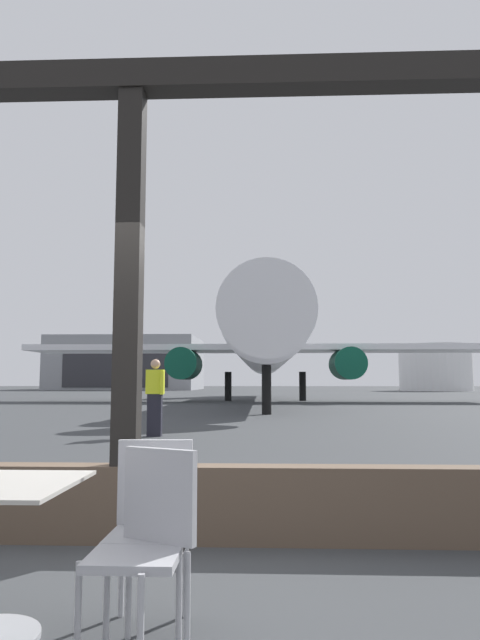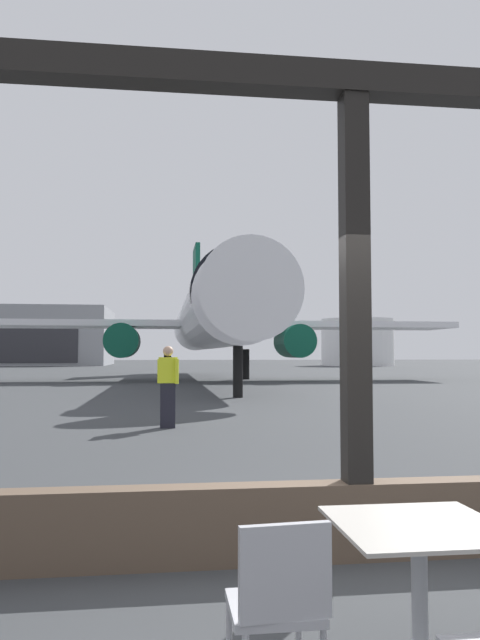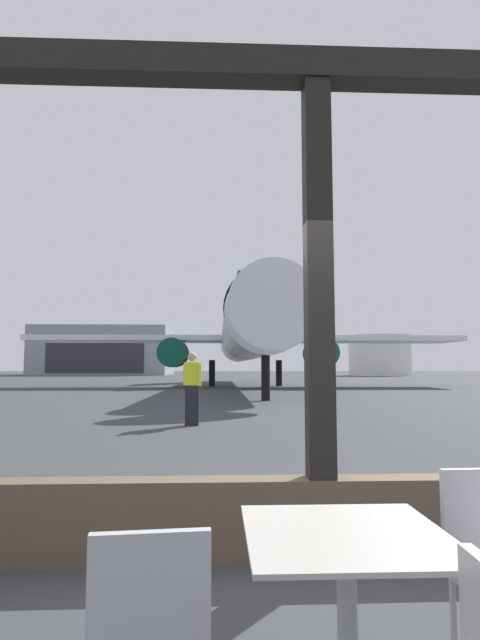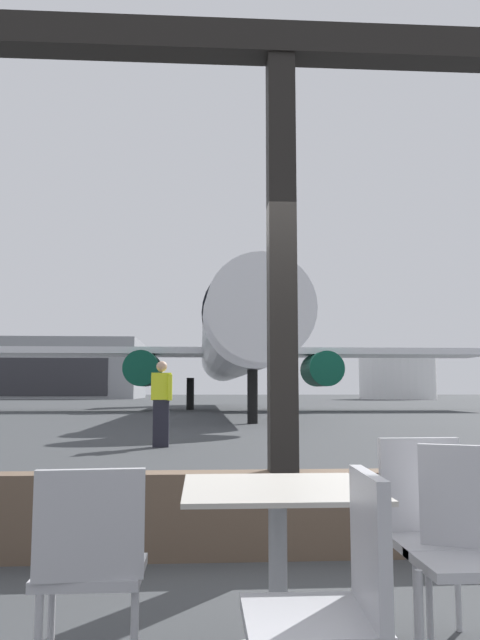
% 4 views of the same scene
% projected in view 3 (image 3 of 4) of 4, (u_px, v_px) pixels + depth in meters
% --- Properties ---
extents(ground_plane, '(220.00, 220.00, 0.00)m').
position_uv_depth(ground_plane, '(227.00, 383.00, 43.47)').
color(ground_plane, '#383A3D').
extents(window_frame, '(7.73, 0.24, 3.88)m').
position_uv_depth(window_frame, '(320.00, 364.00, 3.81)').
color(window_frame, brown).
rests_on(window_frame, ground).
extents(dining_table, '(0.81, 0.81, 0.74)m').
position_uv_depth(dining_table, '(347.00, 610.00, 2.00)').
color(dining_table, '#ADA89E').
rests_on(dining_table, ground).
extents(cafe_chair_window_right, '(0.42, 0.42, 0.86)m').
position_uv_depth(cafe_chair_window_right, '(150.00, 626.00, 1.74)').
color(cafe_chair_window_right, '#B2B2B7').
rests_on(cafe_chair_window_right, ground).
extents(airplane, '(29.50, 33.38, 10.33)m').
position_uv_depth(airplane, '(247.00, 334.00, 34.05)').
color(airplane, silver).
rests_on(airplane, ground).
extents(ground_crew_worker, '(0.45, 0.40, 1.74)m').
position_uv_depth(ground_crew_worker, '(192.00, 387.00, 12.12)').
color(ground_crew_worker, black).
rests_on(ground_crew_worker, ground).
extents(distant_hangar, '(21.49, 17.37, 7.90)m').
position_uv_depth(distant_hangar, '(107.00, 351.00, 86.46)').
color(distant_hangar, gray).
rests_on(distant_hangar, ground).
extents(fuel_storage_tank, '(9.50, 9.50, 6.16)m').
position_uv_depth(fuel_storage_tank, '(380.00, 355.00, 77.83)').
color(fuel_storage_tank, white).
rests_on(fuel_storage_tank, ground).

